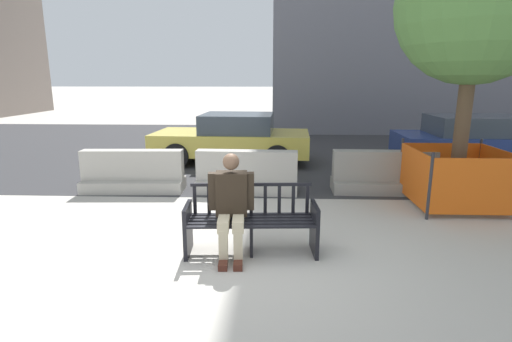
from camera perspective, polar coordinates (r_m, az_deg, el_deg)
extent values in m
plane|color=#B7B2A8|center=(5.12, -3.97, -12.76)|extent=(200.00, 200.00, 0.00)
cube|color=#333335|center=(13.47, 0.03, 3.63)|extent=(120.00, 12.00, 0.01)
cube|color=black|center=(5.27, -9.72, -8.22)|extent=(0.08, 0.52, 0.66)
cube|color=black|center=(5.28, 8.35, -8.14)|extent=(0.08, 0.52, 0.66)
cube|color=black|center=(5.25, -0.67, -9.36)|extent=(0.06, 0.33, 0.45)
cube|color=black|center=(4.95, -0.67, -7.98)|extent=(1.60, 0.16, 0.02)
cube|color=black|center=(5.06, -0.68, -7.51)|extent=(1.60, 0.16, 0.02)
cube|color=black|center=(5.17, -0.68, -7.06)|extent=(1.60, 0.16, 0.02)
cube|color=black|center=(5.28, -0.69, -6.63)|extent=(1.60, 0.16, 0.02)
cube|color=black|center=(5.38, -0.69, -6.22)|extent=(1.60, 0.16, 0.02)
cube|color=black|center=(5.27, -0.70, -1.95)|extent=(1.60, 0.13, 0.04)
cube|color=black|center=(5.38, -8.73, -4.12)|extent=(0.05, 0.03, 0.38)
cube|color=black|center=(5.36, -6.74, -4.13)|extent=(0.05, 0.03, 0.38)
cube|color=black|center=(5.34, -4.73, -4.14)|extent=(0.05, 0.03, 0.38)
cube|color=black|center=(5.33, -2.72, -4.14)|extent=(0.05, 0.03, 0.38)
cube|color=black|center=(5.33, -0.70, -4.13)|extent=(0.05, 0.03, 0.38)
cube|color=black|center=(5.33, 1.32, -4.12)|extent=(0.05, 0.03, 0.38)
cube|color=black|center=(5.34, 3.34, -4.11)|extent=(0.05, 0.03, 0.38)
cube|color=black|center=(5.36, 5.34, -4.09)|extent=(0.05, 0.03, 0.38)
cube|color=black|center=(5.39, 7.33, -4.06)|extent=(0.05, 0.03, 0.38)
cube|color=black|center=(5.15, -9.89, -5.03)|extent=(0.08, 0.46, 0.03)
cube|color=black|center=(5.15, 8.51, -4.96)|extent=(0.08, 0.46, 0.03)
cube|color=#2D2319|center=(5.13, -3.52, -3.21)|extent=(0.41, 0.26, 0.56)
sphere|color=brown|center=(5.01, -3.60, 1.34)|extent=(0.21, 0.21, 0.21)
cube|color=#C6B793|center=(5.03, -4.61, -7.31)|extent=(0.16, 0.45, 0.14)
cube|color=#C6B793|center=(5.02, -2.55, -7.32)|extent=(0.16, 0.45, 0.14)
cube|color=#C6B793|center=(4.97, -4.68, -10.76)|extent=(0.12, 0.12, 0.45)
cube|color=#C6B793|center=(4.96, -2.57, -10.77)|extent=(0.12, 0.12, 0.45)
cube|color=#4C2319|center=(4.97, -4.70, -13.08)|extent=(0.12, 0.27, 0.08)
cube|color=#4C2319|center=(4.96, -2.57, -13.09)|extent=(0.12, 0.27, 0.08)
cube|color=#2D2319|center=(5.11, -6.29, -2.87)|extent=(0.10, 0.12, 0.48)
cube|color=#2D2319|center=(5.09, -0.78, -2.87)|extent=(0.10, 0.12, 0.48)
cube|color=#ADA89E|center=(8.01, -1.32, -2.14)|extent=(2.03, 0.76, 0.24)
cube|color=#ADA89E|center=(7.91, -1.34, 0.80)|extent=(2.01, 0.38, 0.60)
cube|color=#ADA89E|center=(8.44, -17.02, -1.94)|extent=(2.03, 0.77, 0.24)
cube|color=#ADA89E|center=(8.34, -17.21, 0.84)|extent=(2.01, 0.39, 0.60)
cube|color=gray|center=(8.38, 17.62, -2.09)|extent=(2.01, 0.72, 0.24)
cube|color=gray|center=(8.28, 17.82, 0.72)|extent=(2.01, 0.34, 0.60)
cylinder|color=brown|center=(7.75, 27.29, 4.84)|extent=(0.25, 0.25, 2.62)
sphere|color=#568942|center=(7.78, 28.99, 20.09)|extent=(2.55, 2.55, 2.55)
cylinder|color=#2D2D33|center=(6.92, 23.58, -2.04)|extent=(0.05, 0.05, 1.10)
cylinder|color=#2D2D33|center=(8.29, 19.96, 0.64)|extent=(0.05, 0.05, 1.10)
cylinder|color=#2D2D33|center=(8.85, 29.17, 0.51)|extent=(0.05, 0.05, 1.10)
cube|color=#E05B14|center=(7.23, 29.08, -2.00)|extent=(1.49, 0.03, 0.93)
cube|color=#E05B14|center=(8.54, 24.71, 0.57)|extent=(1.49, 0.03, 0.93)
cube|color=#E05B14|center=(7.60, 21.61, -0.58)|extent=(0.03, 1.49, 0.93)
cube|color=#E05B14|center=(8.21, 31.44, -0.63)|extent=(0.03, 1.49, 0.93)
cube|color=#DBC64C|center=(10.79, -3.48, 4.10)|extent=(4.19, 2.08, 0.56)
cube|color=#38424C|center=(10.70, -2.65, 6.86)|extent=(1.93, 1.74, 0.49)
cylinder|color=black|center=(10.26, -11.26, 2.15)|extent=(0.65, 0.25, 0.64)
cylinder|color=black|center=(11.93, -8.87, 3.77)|extent=(0.65, 0.25, 0.64)
cylinder|color=black|center=(9.84, 3.08, 1.93)|extent=(0.65, 0.25, 0.64)
cylinder|color=black|center=(11.57, 3.45, 3.62)|extent=(0.65, 0.25, 0.64)
cube|color=navy|center=(11.85, 29.77, 3.20)|extent=(4.37, 1.92, 0.56)
cube|color=#38424C|center=(11.71, 29.30, 5.73)|extent=(2.41, 1.66, 0.48)
cylinder|color=black|center=(12.16, 22.21, 3.12)|extent=(0.64, 0.23, 0.64)
cylinder|color=black|center=(10.56, 25.10, 1.47)|extent=(0.64, 0.23, 0.64)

